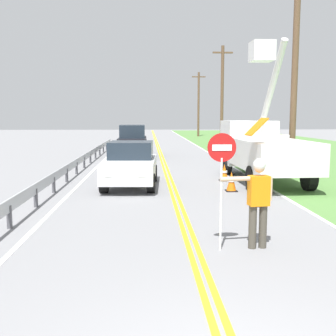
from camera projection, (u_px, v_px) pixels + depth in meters
centerline_yellow_left at (162, 162)px, 23.45m from camera, size 0.11×110.00×0.01m
centerline_yellow_right at (165, 162)px, 23.46m from camera, size 0.11×110.00×0.01m
edge_line_right at (225, 162)px, 23.63m from camera, size 0.12×110.00×0.01m
edge_line_left at (101, 163)px, 23.27m from camera, size 0.12×110.00×0.01m
flagger_worker at (258, 197)px, 8.06m from camera, size 1.08×0.29×1.83m
stop_sign_paddle at (222, 165)px, 7.84m from camera, size 0.56×0.04×2.33m
utility_bucket_truck at (261, 146)px, 16.82m from camera, size 2.67×6.86×5.70m
oncoming_sedan_nearest at (131, 165)px, 15.33m from camera, size 2.08×4.19×1.70m
oncoming_suv_second at (133, 140)px, 27.08m from camera, size 1.95×4.62×2.10m
utility_pole_near at (295, 76)px, 17.76m from camera, size 1.80×0.28×8.47m
utility_pole_mid at (222, 94)px, 36.20m from camera, size 1.80×0.28×8.88m
utility_pole_far at (199, 103)px, 54.10m from camera, size 1.80×0.28×8.50m
traffic_cone_lead at (256, 195)px, 12.01m from camera, size 0.40×0.40×0.70m
traffic_cone_mid at (231, 182)px, 14.39m from camera, size 0.40×0.40×0.70m
traffic_cone_tail at (224, 173)px, 16.71m from camera, size 0.40×0.40×0.70m
guardrail_left_shoulder at (80, 160)px, 19.74m from camera, size 0.10×32.00×0.71m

